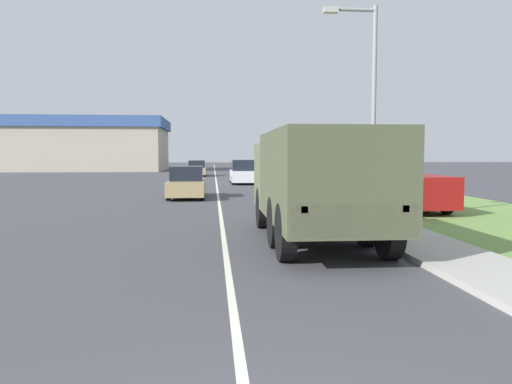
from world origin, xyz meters
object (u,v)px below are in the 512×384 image
Objects in this scene: car_nearest_ahead at (187,184)px; car_second_ahead at (244,173)px; pickup_truck at (399,186)px; car_third_ahead at (197,169)px; lamp_post at (367,91)px; military_truck at (316,179)px.

car_nearest_ahead is 12.22m from car_second_ahead.
car_second_ahead is at bearing 106.05° from pickup_truck.
car_third_ahead is 31.59m from pickup_truck.
car_third_ahead is (-0.28, 24.81, -0.00)m from car_nearest_ahead.
car_third_ahead is 34.58m from lamp_post.
car_third_ahead is at bearing 106.05° from car_second_ahead.
car_nearest_ahead is at bearing 106.43° from military_truck.
pickup_truck is at bearing -73.95° from car_second_ahead.
car_nearest_ahead is at bearing 146.70° from pickup_truck.
car_second_ahead is (-0.23, 24.32, -0.75)m from military_truck.
lamp_post is at bearing -82.95° from car_second_ahead.
car_second_ahead is at bearing 97.05° from lamp_post.
pickup_truck is at bearing -33.30° from car_nearest_ahead.
car_nearest_ahead reaches higher than car_third_ahead.
lamp_post is (2.56, -20.73, 3.29)m from car_second_ahead.
car_third_ahead is at bearing 100.60° from lamp_post.
lamp_post is (2.33, 3.59, 2.54)m from military_truck.
lamp_post reaches higher than pickup_truck.
car_second_ahead is at bearing 73.42° from car_nearest_ahead.
lamp_post reaches higher than car_third_ahead.
military_truck is 24.34m from car_second_ahead.
military_truck is 1.43× the size of car_third_ahead.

